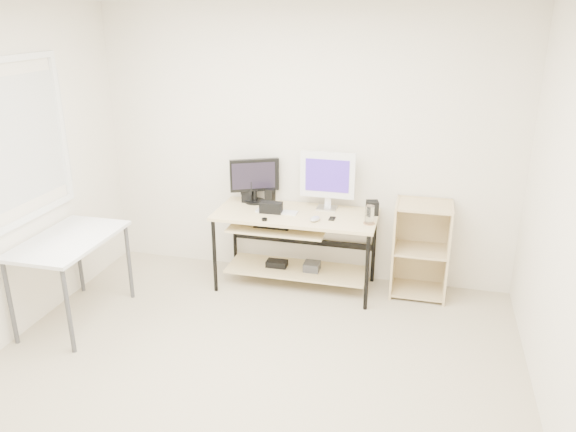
% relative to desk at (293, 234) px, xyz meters
% --- Properties ---
extents(room, '(4.01, 4.01, 2.62)m').
position_rel_desk_xyz_m(room, '(-0.11, -1.62, 0.78)').
color(room, '#BBAC90').
rests_on(room, ground).
extents(desk, '(1.50, 0.65, 0.75)m').
position_rel_desk_xyz_m(desk, '(0.00, 0.00, 0.00)').
color(desk, beige).
rests_on(desk, ground).
extents(side_table, '(0.60, 1.00, 0.75)m').
position_rel_desk_xyz_m(side_table, '(-1.65, -1.06, 0.13)').
color(side_table, silver).
rests_on(side_table, ground).
extents(shelf_unit, '(0.50, 0.40, 0.90)m').
position_rel_desk_xyz_m(shelf_unit, '(1.18, 0.16, -0.09)').
color(shelf_unit, '#D5BD85').
rests_on(shelf_unit, ground).
extents(black_monitor, '(0.45, 0.24, 0.43)m').
position_rel_desk_xyz_m(black_monitor, '(-0.43, 0.20, 0.46)').
color(black_monitor, black).
rests_on(black_monitor, desk).
extents(white_imac, '(0.51, 0.16, 0.55)m').
position_rel_desk_xyz_m(white_imac, '(0.28, 0.18, 0.53)').
color(white_imac, silver).
rests_on(white_imac, desk).
extents(keyboard, '(0.39, 0.11, 0.01)m').
position_rel_desk_xyz_m(keyboard, '(-0.15, -0.02, 0.22)').
color(keyboard, silver).
rests_on(keyboard, desk).
extents(mouse, '(0.11, 0.14, 0.04)m').
position_rel_desk_xyz_m(mouse, '(0.24, -0.16, 0.23)').
color(mouse, '#BABABF').
rests_on(mouse, desk).
extents(center_speaker, '(0.21, 0.10, 0.10)m').
position_rel_desk_xyz_m(center_speaker, '(-0.20, -0.05, 0.26)').
color(center_speaker, black).
rests_on(center_speaker, desk).
extents(speaker_left, '(0.13, 0.13, 0.22)m').
position_rel_desk_xyz_m(speaker_left, '(-0.52, 0.21, 0.33)').
color(speaker_left, black).
rests_on(speaker_left, desk).
extents(speaker_right, '(0.13, 0.13, 0.13)m').
position_rel_desk_xyz_m(speaker_right, '(0.71, 0.14, 0.28)').
color(speaker_right, black).
rests_on(speaker_right, desk).
extents(audio_controller, '(0.10, 0.08, 0.18)m').
position_rel_desk_xyz_m(audio_controller, '(-0.25, 0.10, 0.30)').
color(audio_controller, black).
rests_on(audio_controller, desk).
extents(volume_puck, '(0.06, 0.06, 0.02)m').
position_rel_desk_xyz_m(volume_puck, '(-0.20, -0.26, 0.22)').
color(volume_puck, black).
rests_on(volume_puck, desk).
extents(smartphone, '(0.05, 0.10, 0.01)m').
position_rel_desk_xyz_m(smartphone, '(0.38, -0.07, 0.22)').
color(smartphone, black).
rests_on(smartphone, desk).
extents(coaster, '(0.13, 0.13, 0.01)m').
position_rel_desk_xyz_m(coaster, '(0.71, -0.11, 0.21)').
color(coaster, '#A5754A').
rests_on(coaster, desk).
extents(drinking_glass, '(0.10, 0.10, 0.16)m').
position_rel_desk_xyz_m(drinking_glass, '(0.71, -0.11, 0.30)').
color(drinking_glass, white).
rests_on(drinking_glass, coaster).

